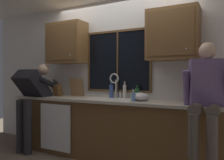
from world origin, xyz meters
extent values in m
cube|color=silver|center=(0.00, 0.06, 1.27)|extent=(5.87, 0.12, 2.55)
cube|color=black|center=(-0.05, -0.01, 1.52)|extent=(1.10, 0.02, 0.95)
cube|color=brown|center=(-0.05, -0.02, 2.02)|extent=(1.17, 0.02, 0.04)
cube|color=brown|center=(-0.05, -0.02, 1.03)|extent=(1.17, 0.02, 0.04)
cube|color=brown|center=(-0.61, -0.02, 1.52)|extent=(0.03, 0.02, 0.95)
cube|color=brown|center=(0.52, -0.02, 1.52)|extent=(0.03, 0.02, 0.95)
cube|color=brown|center=(-0.05, -0.02, 1.52)|extent=(0.02, 0.02, 0.95)
cube|color=brown|center=(0.00, -0.29, 0.44)|extent=(3.47, 0.58, 0.88)
cube|color=beige|center=(0.00, -0.31, 0.90)|extent=(3.53, 0.62, 0.04)
cube|color=white|center=(-0.87, -0.61, 0.46)|extent=(0.60, 0.02, 0.74)
cube|color=brown|center=(-0.98, -0.17, 1.86)|extent=(0.71, 0.33, 0.72)
cube|color=brown|center=(-0.98, -0.34, 1.86)|extent=(0.63, 0.01, 0.62)
sphere|color=#B2B2B7|center=(-0.77, -0.34, 1.63)|extent=(0.02, 0.02, 0.02)
cube|color=brown|center=(0.89, -0.17, 1.86)|extent=(0.71, 0.33, 0.72)
cube|color=brown|center=(0.89, -0.34, 1.86)|extent=(0.63, 0.01, 0.62)
sphere|color=#B2B2B7|center=(1.10, -0.34, 1.63)|extent=(0.02, 0.02, 0.02)
cube|color=white|center=(-0.05, -0.30, 0.91)|extent=(0.80, 0.46, 0.02)
cube|color=beige|center=(-0.25, -0.30, 0.81)|extent=(0.36, 0.42, 0.20)
cube|color=beige|center=(0.15, -0.30, 0.81)|extent=(0.36, 0.42, 0.20)
cube|color=white|center=(-0.05, -0.30, 0.81)|extent=(0.04, 0.42, 0.20)
cylinder|color=silver|center=(-0.05, -0.08, 1.07)|extent=(0.03, 0.03, 0.30)
torus|color=silver|center=(-0.05, -0.14, 1.24)|extent=(0.16, 0.02, 0.16)
cylinder|color=silver|center=(0.03, -0.08, 0.97)|extent=(0.03, 0.03, 0.09)
cylinder|color=#262628|center=(-1.49, -0.76, 0.44)|extent=(0.13, 0.13, 0.88)
cylinder|color=#262628|center=(-1.32, -0.76, 0.44)|extent=(0.13, 0.13, 0.88)
cube|color=black|center=(-1.40, -0.57, 1.10)|extent=(0.44, 0.55, 0.58)
sphere|color=beige|center=(-1.40, -0.31, 1.40)|extent=(0.21, 0.21, 0.21)
cylinder|color=black|center=(-1.62, -0.39, 1.15)|extent=(0.09, 0.52, 0.26)
cylinder|color=black|center=(-1.18, -0.39, 1.15)|extent=(0.09, 0.52, 0.26)
cylinder|color=#595147|center=(1.28, -0.69, 0.90)|extent=(0.14, 0.43, 0.16)
cylinder|color=#595147|center=(1.46, -0.69, 0.90)|extent=(0.14, 0.43, 0.16)
cylinder|color=#595147|center=(1.28, -0.91, 0.65)|extent=(0.11, 0.11, 0.46)
cylinder|color=#595147|center=(1.46, -0.91, 0.65)|extent=(0.11, 0.11, 0.46)
cube|color=slate|center=(1.37, -0.47, 1.20)|extent=(0.44, 0.32, 0.56)
sphere|color=beige|center=(1.37, -0.47, 1.58)|extent=(0.20, 0.20, 0.20)
cylinder|color=slate|center=(1.14, -0.52, 1.12)|extent=(0.08, 0.20, 0.47)
cube|color=brown|center=(-1.13, -0.25, 1.02)|extent=(0.12, 0.18, 0.25)
cylinder|color=black|center=(-1.16, -0.30, 1.18)|extent=(0.02, 0.05, 0.09)
cylinder|color=black|center=(-1.13, -0.30, 1.17)|extent=(0.02, 0.04, 0.08)
cylinder|color=black|center=(-1.09, -0.30, 1.16)|extent=(0.02, 0.04, 0.06)
cube|color=#997047|center=(-0.83, -0.08, 1.07)|extent=(0.28, 0.09, 0.31)
ellipsoid|color=silver|center=(0.46, -0.29, 0.98)|extent=(0.25, 0.25, 0.13)
cylinder|color=#668CCC|center=(0.39, -0.40, 0.98)|extent=(0.06, 0.06, 0.12)
cylinder|color=silver|center=(0.39, -0.40, 1.06)|extent=(0.02, 0.02, 0.04)
cylinder|color=silver|center=(0.39, -0.42, 1.08)|extent=(0.01, 0.04, 0.01)
cylinder|color=#334C8C|center=(-0.12, -0.10, 1.03)|extent=(0.07, 0.07, 0.21)
cylinder|color=navy|center=(-0.12, -0.10, 1.16)|extent=(0.03, 0.03, 0.05)
cylinder|color=black|center=(-0.12, -0.10, 1.19)|extent=(0.03, 0.03, 0.01)
cylinder|color=silver|center=(0.11, -0.07, 1.03)|extent=(0.06, 0.06, 0.21)
cylinder|color=#B3AFA7|center=(0.11, -0.07, 1.16)|extent=(0.03, 0.03, 0.05)
cylinder|color=black|center=(0.11, -0.07, 1.19)|extent=(0.03, 0.03, 0.01)
cylinder|color=#1E592D|center=(0.33, -0.11, 1.00)|extent=(0.07, 0.07, 0.17)
cylinder|color=#184724|center=(0.33, -0.11, 1.11)|extent=(0.03, 0.03, 0.04)
cylinder|color=black|center=(0.33, -0.11, 1.14)|extent=(0.04, 0.04, 0.01)
camera|label=1|loc=(1.64, -3.42, 1.28)|focal=36.93mm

